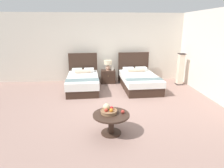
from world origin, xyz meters
TOP-DOWN VIEW (x-y plane):
  - ground_plane at (0.00, 0.00)m, footprint 10.05×9.77m
  - wall_back at (0.00, 3.09)m, footprint 10.05×0.12m
  - wall_side_right at (3.23, 0.40)m, footprint 0.12×5.37m
  - bed_near_window at (-1.07, 1.79)m, footprint 1.23×2.09m
  - bed_near_corner at (1.07, 1.80)m, footprint 1.37×2.24m
  - nightstand at (-0.07, 2.59)m, footprint 0.59×0.45m
  - table_lamp at (-0.07, 2.61)m, footprint 0.32×0.32m
  - vase at (0.10, 2.55)m, footprint 0.11×0.11m
  - coffee_table at (-0.26, -1.49)m, footprint 0.80×0.80m
  - fruit_bowl at (-0.31, -1.43)m, footprint 0.37×0.37m
  - loose_apple at (-0.00, -1.47)m, footprint 0.08×0.08m
  - floor_lamp_corner at (2.83, 2.12)m, footprint 0.26×0.26m

SIDE VIEW (x-z plane):
  - ground_plane at x=0.00m, z-range -0.02..0.00m
  - nightstand at x=-0.07m, z-range 0.00..0.54m
  - bed_near_corner at x=1.07m, z-range -0.32..0.93m
  - bed_near_window at x=-1.07m, z-range -0.32..0.93m
  - coffee_table at x=-0.26m, z-range 0.11..0.57m
  - loose_apple at x=0.00m, z-range 0.47..0.55m
  - fruit_bowl at x=-0.31m, z-range 0.43..0.63m
  - vase at x=0.10m, z-range 0.54..0.72m
  - floor_lamp_corner at x=2.83m, z-range 0.00..1.27m
  - table_lamp at x=-0.07m, z-range 0.59..1.01m
  - wall_back at x=0.00m, z-range 0.00..2.84m
  - wall_side_right at x=3.23m, z-range 0.00..2.84m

